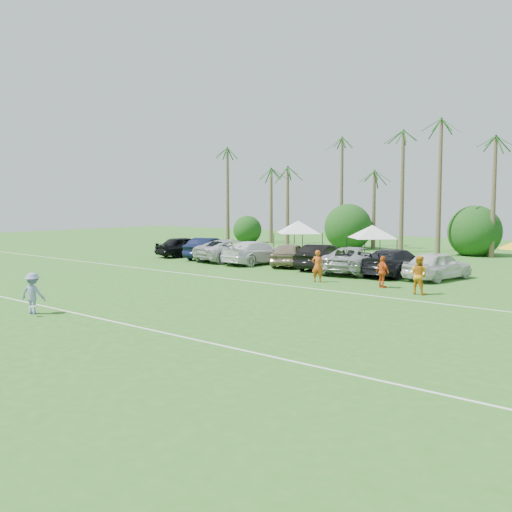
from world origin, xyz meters
The scene contains 28 objects.
ground centered at (0.00, 0.00, 0.00)m, with size 120.00×120.00×0.00m, color #2D671F.
field_lines centered at (0.00, 8.00, 0.01)m, with size 80.00×12.10×0.01m.
palm_tree_0 centered at (-22.00, 38.00, 7.48)m, with size 2.40×2.40×8.90m.
palm_tree_1 centered at (-17.00, 38.00, 8.35)m, with size 2.40×2.40×9.90m.
palm_tree_2 centered at (-12.00, 38.00, 9.21)m, with size 2.40×2.40×10.90m.
palm_tree_3 centered at (-8.00, 38.00, 10.06)m, with size 2.40×2.40×11.90m.
palm_tree_4 centered at (-4.00, 38.00, 7.48)m, with size 2.40×2.40×8.90m.
palm_tree_5 centered at (0.00, 38.00, 8.35)m, with size 2.40×2.40×9.90m.
palm_tree_6 centered at (4.00, 38.00, 9.21)m, with size 2.40×2.40×10.90m.
palm_tree_7 centered at (8.00, 38.00, 10.06)m, with size 2.40×2.40×11.90m.
bush_tree_0 centered at (-19.00, 39.00, 1.80)m, with size 4.00×4.00×4.00m.
bush_tree_1 centered at (-6.00, 39.00, 1.80)m, with size 4.00×4.00×4.00m.
bush_tree_2 centered at (6.00, 39.00, 1.80)m, with size 4.00×4.00×4.00m.
sideline_player_a centered at (4.59, 16.27, 0.94)m, with size 0.68×0.45×1.88m, color #CE5016.
sideline_player_b centered at (10.93, 15.90, 0.98)m, with size 0.96×0.74×1.97m, color orange.
sideline_player_c centered at (8.52, 16.70, 0.87)m, with size 1.02×0.42×1.74m, color #E75619.
canopy_tent_left centered at (-4.51, 27.10, 3.08)m, with size 4.45×4.45×3.60m.
canopy_tent_right centered at (2.45, 26.80, 2.91)m, with size 4.20×4.20×3.40m.
frisbee_player centered at (0.61, 0.82, 0.87)m, with size 1.30×1.03×1.73m.
parked_car_0 centered at (-12.52, 21.83, 0.86)m, with size 2.03×5.06×1.72m, color black.
parked_car_1 centered at (-9.76, 21.81, 0.86)m, with size 1.82×5.23×1.72m, color black.
parked_car_2 centered at (-7.00, 21.67, 0.86)m, with size 2.86×6.20×1.72m, color silver.
parked_car_3 centered at (-4.24, 21.37, 0.86)m, with size 2.41×5.94×1.72m, color white.
parked_car_4 centered at (-1.47, 21.85, 0.86)m, with size 2.03×5.06×1.72m, color gray.
parked_car_5 centered at (1.29, 21.79, 0.86)m, with size 1.82×5.23×1.72m, color black.
parked_car_6 centered at (4.05, 21.36, 0.86)m, with size 2.86×6.20×1.72m, color #A2A3A6.
parked_car_7 centered at (6.81, 21.77, 0.86)m, with size 2.41×5.94×1.72m, color black.
parked_car_8 centered at (9.58, 21.72, 0.86)m, with size 2.03×5.06×1.72m, color silver.
Camera 1 is at (22.87, -11.34, 4.74)m, focal length 40.00 mm.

